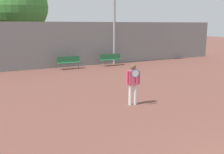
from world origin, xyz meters
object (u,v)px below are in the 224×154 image
at_px(bench_courtside_far, 111,58).
at_px(tree_green_broad, 21,7).
at_px(tennis_player, 133,82).
at_px(bench_adjacent_court, 69,61).

bearing_deg(bench_courtside_far, tree_green_broad, 130.84).
height_order(tennis_player, bench_adjacent_court, tennis_player).
height_order(bench_courtside_far, tree_green_broad, tree_green_broad).
bearing_deg(bench_adjacent_court, bench_courtside_far, 0.00).
height_order(bench_adjacent_court, tree_green_broad, tree_green_broad).
xyz_separation_m(bench_courtside_far, bench_adjacent_court, (-3.29, -0.00, -0.00)).
distance_m(tennis_player, tree_green_broad, 15.70).
bearing_deg(bench_adjacent_court, tennis_player, -93.43).
height_order(bench_courtside_far, bench_adjacent_court, same).
relative_size(bench_courtside_far, tree_green_broad, 0.26).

